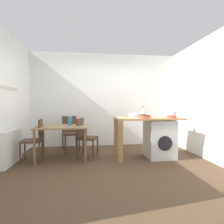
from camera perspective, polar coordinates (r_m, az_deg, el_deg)
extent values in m
plane|color=#4C3826|center=(3.62, -0.02, -17.11)|extent=(5.46, 5.46, 0.00)
cube|color=white|center=(5.15, -2.42, 4.00)|extent=(4.60, 0.10, 2.70)
cube|color=white|center=(4.06, -31.68, 6.87)|extent=(0.01, 0.90, 1.10)
cube|color=beige|center=(4.06, -31.58, 6.87)|extent=(0.02, 0.96, 0.06)
cube|color=white|center=(4.25, 30.19, 3.99)|extent=(0.10, 3.80, 2.70)
cube|color=white|center=(4.11, -30.32, -9.99)|extent=(0.10, 0.80, 0.70)
cube|color=olive|center=(3.97, -16.05, -4.69)|extent=(1.10, 0.76, 0.03)
cylinder|color=brown|center=(3.83, -24.32, -10.71)|extent=(0.05, 0.05, 0.71)
cylinder|color=brown|center=(3.66, -8.91, -11.11)|extent=(0.05, 0.05, 0.71)
cylinder|color=brown|center=(4.45, -21.77, -8.83)|extent=(0.05, 0.05, 0.71)
cylinder|color=brown|center=(4.30, -8.62, -9.05)|extent=(0.05, 0.05, 0.71)
cube|color=#4C3323|center=(4.06, -25.01, -8.60)|extent=(0.44, 0.44, 0.04)
cube|color=#4C3323|center=(3.99, -22.52, -5.47)|extent=(0.08, 0.38, 0.45)
cylinder|color=#4C3323|center=(3.98, -28.08, -12.21)|extent=(0.04, 0.04, 0.45)
cylinder|color=#4C3323|center=(4.31, -26.86, -11.03)|extent=(0.04, 0.04, 0.45)
cylinder|color=#4C3323|center=(3.90, -22.83, -12.39)|extent=(0.04, 0.04, 0.45)
cylinder|color=#4C3323|center=(4.25, -22.04, -11.16)|extent=(0.04, 0.04, 0.45)
cube|color=#4C3323|center=(4.01, -8.02, -8.52)|extent=(0.50, 0.50, 0.04)
cube|color=#4C3323|center=(4.03, -10.48, -5.23)|extent=(0.15, 0.37, 0.45)
cylinder|color=#4C3323|center=(4.18, -4.82, -11.21)|extent=(0.04, 0.04, 0.45)
cylinder|color=#4C3323|center=(3.84, -6.24, -12.44)|extent=(0.04, 0.04, 0.45)
cylinder|color=#4C3323|center=(4.28, -9.57, -10.90)|extent=(0.04, 0.04, 0.45)
cylinder|color=#4C3323|center=(3.95, -11.36, -12.04)|extent=(0.04, 0.04, 0.45)
cube|color=#4C3323|center=(4.68, -13.45, -6.98)|extent=(0.51, 0.51, 0.04)
cube|color=#4C3323|center=(4.82, -13.92, -4.00)|extent=(0.37, 0.15, 0.45)
cylinder|color=#4C3323|center=(4.59, -10.71, -10.00)|extent=(0.04, 0.04, 0.45)
cylinder|color=#4C3323|center=(4.51, -15.20, -10.25)|extent=(0.04, 0.04, 0.45)
cylinder|color=#4C3323|center=(4.93, -11.79, -9.13)|extent=(0.04, 0.04, 0.45)
cylinder|color=#4C3323|center=(4.86, -15.97, -9.35)|extent=(0.04, 0.04, 0.45)
cube|color=tan|center=(4.00, 11.99, -2.07)|extent=(1.50, 0.68, 0.04)
cube|color=#A07749|center=(3.62, 2.77, -9.88)|extent=(0.10, 0.10, 0.88)
cube|color=#A07749|center=(4.18, 1.39, -8.19)|extent=(0.10, 0.10, 0.88)
cube|color=silver|center=(4.16, 15.39, -8.47)|extent=(0.60, 0.60, 0.86)
cylinder|color=black|center=(3.89, 17.13, -9.89)|extent=(0.32, 0.02, 0.32)
cube|color=#B2B2B7|center=(3.83, 17.16, -3.83)|extent=(0.54, 0.01, 0.08)
cylinder|color=#9EA0A5|center=(3.92, 8.37, -1.18)|extent=(0.38, 0.38, 0.09)
cylinder|color=#B2B2B7|center=(4.09, 7.71, 0.31)|extent=(0.02, 0.02, 0.28)
cylinder|color=silver|center=(4.07, 10.27, -0.43)|extent=(0.07, 0.07, 0.18)
cone|color=silver|center=(4.07, 10.28, 1.17)|extent=(0.07, 0.07, 0.05)
cylinder|color=#262626|center=(4.07, 10.29, 1.66)|extent=(0.03, 0.03, 0.02)
cylinder|color=#D84C38|center=(3.76, 10.87, -1.54)|extent=(0.24, 0.24, 0.07)
cylinder|color=maroon|center=(3.76, 10.87, -1.29)|extent=(0.19, 0.19, 0.03)
cylinder|color=gray|center=(4.29, 19.77, -0.72)|extent=(0.11, 0.11, 0.13)
cylinder|color=#99724C|center=(4.28, 19.52, 1.22)|extent=(0.01, 0.04, 0.18)
cylinder|color=#99724C|center=(4.28, 20.11, 1.21)|extent=(0.01, 0.05, 0.18)
cylinder|color=#D84C38|center=(3.97, 19.20, -1.50)|extent=(0.20, 0.20, 0.05)
cylinder|color=maroon|center=(3.97, 19.20, -1.30)|extent=(0.16, 0.16, 0.03)
cylinder|color=teal|center=(4.03, -13.74, -2.86)|extent=(0.09, 0.09, 0.21)
cube|color=#B2B2B7|center=(3.89, 11.78, -1.84)|extent=(0.15, 0.06, 0.01)
cube|color=#262628|center=(3.89, 11.78, -1.84)|extent=(0.15, 0.06, 0.01)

